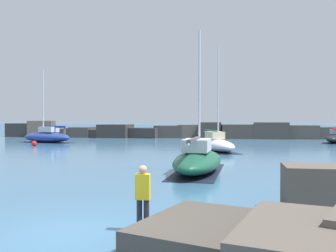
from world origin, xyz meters
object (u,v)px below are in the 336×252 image
at_px(mooring_buoy_far_side, 34,143).
at_px(person_on_rocks, 143,194).
at_px(sailboat_moored_0, 198,160).
at_px(sailboat_moored_4, 216,144).
at_px(sailboat_moored_3, 47,137).

relative_size(mooring_buoy_far_side, person_on_rocks, 0.44).
distance_m(sailboat_moored_0, sailboat_moored_4, 13.11).
relative_size(sailboat_moored_3, person_on_rocks, 5.24).
distance_m(sailboat_moored_0, mooring_buoy_far_side, 24.30).
bearing_deg(person_on_rocks, sailboat_moored_3, 119.17).
bearing_deg(mooring_buoy_far_side, sailboat_moored_3, 103.08).
relative_size(sailboat_moored_4, person_on_rocks, 5.47).
bearing_deg(sailboat_moored_0, person_on_rocks, -94.29).
relative_size(sailboat_moored_4, mooring_buoy_far_side, 12.40).
bearing_deg(sailboat_moored_0, sailboat_moored_3, 130.79).
bearing_deg(sailboat_moored_0, mooring_buoy_far_side, 137.05).
bearing_deg(person_on_rocks, mooring_buoy_far_side, 122.00).
height_order(sailboat_moored_0, sailboat_moored_4, sailboat_moored_4).
bearing_deg(sailboat_moored_4, sailboat_moored_3, 155.66).
bearing_deg(person_on_rocks, sailboat_moored_4, 85.99).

